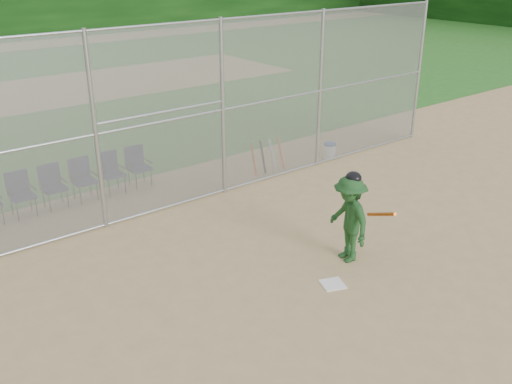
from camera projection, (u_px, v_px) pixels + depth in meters
ground at (350, 301)px, 9.33m from camera, size 100.00×100.00×0.00m
grass_strip at (14, 96)px, 22.40m from camera, size 100.00×100.00×0.00m
dirt_patch_far at (14, 96)px, 22.40m from camera, size 24.00×24.00×0.00m
backstop_fence at (184, 114)px, 12.15m from camera, size 16.09×0.09×4.00m
home_plate at (333, 284)px, 9.78m from camera, size 0.49×0.49×0.02m
batter_at_plate at (349, 218)px, 10.27m from camera, size 0.97×1.39×1.73m
water_cooler at (330, 150)px, 15.65m from camera, size 0.33×0.33×0.42m
spare_bats at (267, 156)px, 14.64m from camera, size 0.96×0.34×0.84m
chair_3 at (22, 195)px, 12.14m from camera, size 0.54×0.52×0.96m
chair_4 at (54, 187)px, 12.53m from camera, size 0.54×0.52×0.96m
chair_5 at (84, 180)px, 12.92m from camera, size 0.54×0.52×0.96m
chair_6 at (112, 173)px, 13.31m from camera, size 0.54×0.52×0.96m
chair_7 at (139, 167)px, 13.70m from camera, size 0.54×0.52×0.96m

